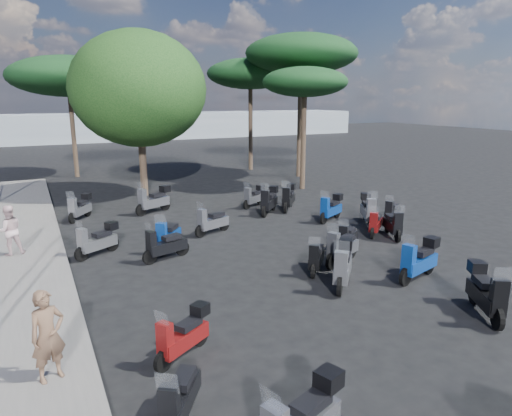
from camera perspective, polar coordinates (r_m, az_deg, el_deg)
name	(u,v)px	position (r m, az deg, el deg)	size (l,w,h in m)	color
ground	(256,264)	(13.69, -0.06, -7.04)	(120.00, 120.00, 0.00)	black
sidewalk	(12,264)	(15.25, -28.23, -6.23)	(3.00, 30.00, 0.15)	#63605E
woman	(48,336)	(8.66, -24.58, -14.30)	(0.59, 0.39, 1.61)	brown
pedestrian_far	(9,230)	(15.72, -28.47, -2.46)	(0.75, 0.59, 1.54)	beige
scooter_1	(180,400)	(7.50, -9.54, -22.59)	(0.95, 1.30, 1.21)	black
scooter_2	(183,336)	(9.05, -9.12, -15.53)	(1.33, 0.92, 1.18)	black
scooter_3	(168,237)	(15.01, -10.95, -3.53)	(1.13, 1.38, 1.34)	black
scooter_4	(97,241)	(15.08, -19.22, -3.91)	(1.46, 0.96, 1.28)	black
scooter_5	(80,208)	(19.76, -21.15, -0.01)	(1.08, 1.39, 1.29)	black
scooter_7	(343,266)	(12.23, 10.80, -7.14)	(1.35, 1.45, 1.44)	black
scooter_8	(316,258)	(13.10, 7.54, -6.21)	(1.07, 1.17, 1.19)	black
scooter_9	(165,246)	(14.15, -11.30, -4.69)	(1.58, 0.71, 1.29)	black
scooter_10	(212,222)	(16.56, -5.56, -1.78)	(1.55, 0.79, 1.29)	black
scooter_11	(154,200)	(19.99, -12.68, 0.93)	(1.70, 1.01, 1.46)	black
scooter_13	(419,261)	(13.19, 19.70, -6.23)	(1.73, 0.76, 1.41)	black
scooter_14	(347,238)	(15.03, 11.34, -3.72)	(1.27, 0.97, 1.20)	black
scooter_15	(254,197)	(20.61, -0.27, 1.39)	(1.38, 0.92, 1.22)	black
scooter_17	(486,294)	(11.67, 26.83, -9.53)	(1.08, 1.60, 1.42)	black
scooter_18	(341,249)	(13.80, 10.64, -5.01)	(1.62, 0.90, 1.38)	black
scooter_19	(393,225)	(16.80, 16.76, -2.06)	(0.88, 1.53, 1.31)	black
scooter_20	(331,208)	(18.54, 9.36, -0.06)	(1.53, 0.96, 1.33)	black
scooter_21	(269,201)	(19.39, 1.66, 0.85)	(1.39, 1.40, 1.44)	black
scooter_24	(375,224)	(16.92, 14.69, -1.96)	(1.21, 1.03, 1.19)	black
scooter_25	(368,210)	(18.34, 13.83, -0.28)	(1.09, 1.65, 1.45)	black
scooter_26	(392,212)	(18.81, 16.63, -0.51)	(1.36, 0.90, 1.21)	black
scooter_27	(289,198)	(20.11, 4.09, 1.25)	(1.27, 1.45, 1.40)	black
broadleaf_tree	(139,89)	(23.34, -14.46, 14.17)	(6.50, 6.50, 7.99)	#38281E
pine_0	(250,74)	(31.29, -0.71, 16.39)	(5.74, 5.74, 7.37)	#38281E
pine_1	(301,54)	(28.69, 5.66, 18.58)	(6.70, 6.70, 8.53)	#38281E
pine_2	(68,77)	(30.46, -22.44, 14.95)	(6.90, 6.90, 7.27)	#38281E
pine_3	(305,83)	(24.57, 6.11, 15.31)	(4.44, 4.44, 6.40)	#38281E
distant_hills	(81,127)	(56.85, -21.01, 9.39)	(70.00, 8.00, 3.00)	gray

